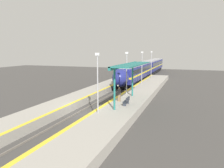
# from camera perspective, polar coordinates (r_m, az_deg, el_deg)

# --- Properties ---
(ground_plane) EXTENTS (120.00, 120.00, 0.00)m
(ground_plane) POSITION_cam_1_polar(r_m,az_deg,el_deg) (23.75, -7.22, -7.72)
(ground_plane) COLOR #423F3D
(rail_left) EXTENTS (0.08, 90.00, 0.15)m
(rail_left) POSITION_cam_1_polar(r_m,az_deg,el_deg) (24.05, -8.77, -7.35)
(rail_left) COLOR slate
(rail_left) RESTS_ON ground_plane
(rail_right) EXTENTS (0.08, 90.00, 0.15)m
(rail_right) POSITION_cam_1_polar(r_m,az_deg,el_deg) (23.42, -5.64, -7.74)
(rail_right) COLOR slate
(rail_right) RESTS_ON ground_plane
(train) EXTENTS (2.74, 45.05, 3.97)m
(train) POSITION_cam_1_polar(r_m,az_deg,el_deg) (55.07, 8.82, 4.08)
(train) COLOR black
(train) RESTS_ON ground_plane
(platform_right) EXTENTS (4.05, 64.00, 0.88)m
(platform_right) POSITION_cam_1_polar(r_m,az_deg,el_deg) (22.25, 1.34, -7.62)
(platform_right) COLOR #9E998E
(platform_right) RESTS_ON ground_plane
(platform_left) EXTENTS (3.29, 64.00, 0.88)m
(platform_left) POSITION_cam_1_polar(r_m,az_deg,el_deg) (25.26, -13.99, -5.88)
(platform_left) COLOR #9E998E
(platform_left) RESTS_ON ground_plane
(platform_bench) EXTENTS (0.44, 1.44, 0.89)m
(platform_bench) POSITION_cam_1_polar(r_m,az_deg,el_deg) (23.64, 3.86, -4.39)
(platform_bench) COLOR #2D333D
(platform_bench) RESTS_ON platform_right
(person_waiting) EXTENTS (0.36, 0.22, 1.66)m
(person_waiting) POSITION_cam_1_polar(r_m,az_deg,el_deg) (25.14, 1.89, -2.66)
(person_waiting) COLOR #7F6647
(person_waiting) RESTS_ON platform_right
(railway_signal) EXTENTS (0.28, 0.28, 4.02)m
(railway_signal) POSITION_cam_1_polar(r_m,az_deg,el_deg) (50.96, 5.61, 4.00)
(railway_signal) COLOR #59595E
(railway_signal) RESTS_ON ground_plane
(lamppost_near) EXTENTS (0.36, 0.20, 5.63)m
(lamppost_near) POSITION_cam_1_polar(r_m,az_deg,el_deg) (20.06, -3.77, 1.20)
(lamppost_near) COLOR #9E9EA3
(lamppost_near) RESTS_ON platform_right
(lamppost_mid) EXTENTS (0.36, 0.20, 5.63)m
(lamppost_mid) POSITION_cam_1_polar(r_m,az_deg,el_deg) (29.13, 3.84, 3.58)
(lamppost_mid) COLOR #9E9EA3
(lamppost_mid) RESTS_ON platform_right
(lamppost_far) EXTENTS (0.36, 0.20, 5.63)m
(lamppost_far) POSITION_cam_1_polar(r_m,az_deg,el_deg) (38.49, 7.82, 4.79)
(lamppost_far) COLOR #9E9EA3
(lamppost_far) RESTS_ON platform_right
(lamppost_farthest) EXTENTS (0.36, 0.20, 5.63)m
(lamppost_farthest) POSITION_cam_1_polar(r_m,az_deg,el_deg) (47.97, 10.24, 5.52)
(lamppost_farthest) COLOR #9E9EA3
(lamppost_farthest) RESTS_ON platform_right
(station_canopy) EXTENTS (2.02, 10.06, 4.38)m
(station_canopy) POSITION_cam_1_polar(r_m,az_deg,el_deg) (24.34, 4.65, 4.54)
(station_canopy) COLOR #1E6B66
(station_canopy) RESTS_ON platform_right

